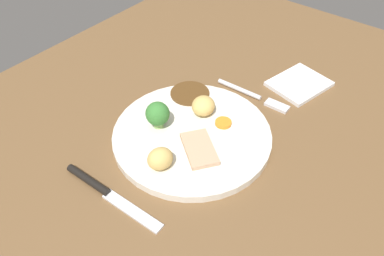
# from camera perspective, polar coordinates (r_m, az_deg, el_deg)

# --- Properties ---
(dining_table) EXTENTS (1.20, 0.84, 0.04)m
(dining_table) POSITION_cam_1_polar(r_m,az_deg,el_deg) (0.67, -1.94, -2.89)
(dining_table) COLOR brown
(dining_table) RESTS_ON ground
(dinner_plate) EXTENTS (0.27, 0.27, 0.01)m
(dinner_plate) POSITION_cam_1_polar(r_m,az_deg,el_deg) (0.65, -0.00, -1.09)
(dinner_plate) COLOR silver
(dinner_plate) RESTS_ON dining_table
(gravy_pool) EXTENTS (0.07, 0.07, 0.00)m
(gravy_pool) POSITION_cam_1_polar(r_m,az_deg,el_deg) (0.72, -0.32, 5.24)
(gravy_pool) COLOR #563819
(gravy_pool) RESTS_ON dinner_plate
(meat_slice_main) EXTENTS (0.08, 0.09, 0.01)m
(meat_slice_main) POSITION_cam_1_polar(r_m,az_deg,el_deg) (0.61, 1.09, -3.12)
(meat_slice_main) COLOR tan
(meat_slice_main) RESTS_ON dinner_plate
(roast_potato_left) EXTENTS (0.05, 0.05, 0.03)m
(roast_potato_left) POSITION_cam_1_polar(r_m,az_deg,el_deg) (0.67, 1.75, 3.32)
(roast_potato_left) COLOR #D8B260
(roast_potato_left) RESTS_ON dinner_plate
(roast_potato_right) EXTENTS (0.05, 0.05, 0.04)m
(roast_potato_right) POSITION_cam_1_polar(r_m,az_deg,el_deg) (0.58, -4.80, -4.61)
(roast_potato_right) COLOR #D8B260
(roast_potato_right) RESTS_ON dinner_plate
(carrot_coin_front) EXTENTS (0.03, 0.03, 0.01)m
(carrot_coin_front) POSITION_cam_1_polar(r_m,az_deg,el_deg) (0.66, 4.72, 0.78)
(carrot_coin_front) COLOR orange
(carrot_coin_front) RESTS_ON dinner_plate
(broccoli_floret) EXTENTS (0.04, 0.04, 0.05)m
(broccoli_floret) POSITION_cam_1_polar(r_m,az_deg,el_deg) (0.64, -5.18, 2.08)
(broccoli_floret) COLOR #8CB766
(broccoli_floret) RESTS_ON dinner_plate
(fork) EXTENTS (0.02, 0.15, 0.01)m
(fork) POSITION_cam_1_polar(r_m,az_deg,el_deg) (0.75, 9.34, 4.79)
(fork) COLOR silver
(fork) RESTS_ON dining_table
(knife) EXTENTS (0.02, 0.19, 0.01)m
(knife) POSITION_cam_1_polar(r_m,az_deg,el_deg) (0.59, -13.08, -9.16)
(knife) COLOR black
(knife) RESTS_ON dining_table
(folded_napkin) EXTENTS (0.13, 0.11, 0.01)m
(folded_napkin) POSITION_cam_1_polar(r_m,az_deg,el_deg) (0.80, 15.78, 6.39)
(folded_napkin) COLOR white
(folded_napkin) RESTS_ON dining_table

